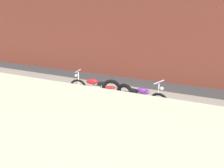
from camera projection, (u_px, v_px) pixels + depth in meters
name	position (u px, v px, depth m)	size (l,w,h in m)	color
ground_plane	(97.00, 117.00, 6.06)	(80.00, 80.00, 0.00)	#38383A
sidewalk_slab	(123.00, 99.00, 7.54)	(36.00, 3.50, 0.01)	gray
brick_building_wall	(156.00, 20.00, 9.67)	(36.00, 0.50, 5.86)	brown
motorcycle_red	(98.00, 88.00, 7.64)	(1.93, 0.86, 1.03)	black
motorcycle_purple	(137.00, 96.00, 6.68)	(1.98, 0.71, 1.03)	black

